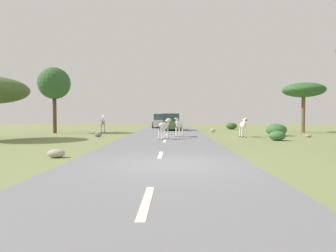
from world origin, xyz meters
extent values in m
plane|color=olive|center=(0.00, 0.00, 0.00)|extent=(90.00, 90.00, 0.00)
cube|color=slate|center=(-0.46, 0.00, 0.03)|extent=(6.00, 64.00, 0.05)
cube|color=silver|center=(-0.46, -4.00, 0.05)|extent=(0.16, 2.00, 0.01)
cube|color=silver|center=(-0.46, 2.00, 0.05)|extent=(0.16, 2.00, 0.01)
cube|color=silver|center=(-0.46, 8.00, 0.05)|extent=(0.16, 2.00, 0.01)
cube|color=silver|center=(-0.46, 14.00, 0.05)|extent=(0.16, 2.00, 0.01)
cube|color=silver|center=(-0.46, 20.00, 0.05)|extent=(0.16, 2.00, 0.01)
cube|color=silver|center=(-0.46, 26.00, 0.05)|extent=(0.16, 2.00, 0.01)
ellipsoid|color=silver|center=(0.52, 11.79, 0.91)|extent=(0.73, 1.05, 0.46)
cylinder|color=silver|center=(0.28, 11.54, 0.38)|extent=(0.13, 0.13, 0.66)
cylinder|color=#28231E|center=(0.28, 11.54, 0.07)|extent=(0.15, 0.15, 0.04)
cylinder|color=silver|center=(0.51, 11.44, 0.38)|extent=(0.13, 0.13, 0.66)
cylinder|color=#28231E|center=(0.51, 11.44, 0.07)|extent=(0.15, 0.15, 0.04)
cylinder|color=silver|center=(0.53, 12.13, 0.38)|extent=(0.13, 0.13, 0.66)
cylinder|color=#28231E|center=(0.53, 12.13, 0.07)|extent=(0.15, 0.15, 0.04)
cylinder|color=silver|center=(0.76, 12.03, 0.38)|extent=(0.13, 0.13, 0.66)
cylinder|color=#28231E|center=(0.76, 12.03, 0.07)|extent=(0.15, 0.15, 0.04)
cylinder|color=silver|center=(0.34, 11.36, 1.14)|extent=(0.30, 0.39, 0.39)
cube|color=black|center=(0.34, 11.36, 1.22)|extent=(0.16, 0.31, 0.27)
ellipsoid|color=silver|center=(0.25, 11.15, 1.29)|extent=(0.33, 0.46, 0.21)
ellipsoid|color=black|center=(0.18, 10.99, 1.27)|extent=(0.17, 0.18, 0.13)
cone|color=silver|center=(0.23, 11.27, 1.39)|extent=(0.10, 0.10, 0.12)
cone|color=silver|center=(0.35, 11.22, 1.39)|extent=(0.10, 0.10, 0.12)
cylinder|color=black|center=(0.71, 12.23, 0.82)|extent=(0.09, 0.14, 0.39)
ellipsoid|color=silver|center=(5.17, 11.98, 0.89)|extent=(0.41, 1.01, 0.47)
cylinder|color=silver|center=(5.04, 11.65, 0.34)|extent=(0.10, 0.10, 0.68)
cylinder|color=#28231E|center=(5.04, 11.65, 0.02)|extent=(0.12, 0.12, 0.05)
cylinder|color=silver|center=(5.29, 11.65, 0.34)|extent=(0.10, 0.10, 0.68)
cylinder|color=#28231E|center=(5.29, 11.65, 0.02)|extent=(0.12, 0.12, 0.05)
cylinder|color=silver|center=(5.04, 12.30, 0.34)|extent=(0.10, 0.10, 0.68)
cylinder|color=#28231E|center=(5.04, 12.30, 0.02)|extent=(0.12, 0.12, 0.05)
cylinder|color=silver|center=(5.30, 12.30, 0.34)|extent=(0.10, 0.10, 0.68)
cylinder|color=#28231E|center=(5.30, 12.30, 0.02)|extent=(0.12, 0.12, 0.05)
cylinder|color=silver|center=(5.16, 11.49, 1.13)|extent=(0.19, 0.36, 0.40)
cube|color=black|center=(5.16, 11.49, 1.21)|extent=(0.04, 0.33, 0.28)
ellipsoid|color=silver|center=(5.16, 11.26, 1.28)|extent=(0.19, 0.44, 0.22)
ellipsoid|color=black|center=(5.16, 11.08, 1.26)|extent=(0.13, 0.15, 0.13)
cone|color=silver|center=(5.10, 11.37, 1.39)|extent=(0.08, 0.08, 0.13)
cone|color=silver|center=(5.23, 11.37, 1.39)|extent=(0.08, 0.08, 0.13)
cylinder|color=black|center=(5.17, 12.48, 0.80)|extent=(0.04, 0.14, 0.41)
ellipsoid|color=silver|center=(-6.53, 17.81, 1.01)|extent=(0.70, 1.22, 0.54)
cylinder|color=silver|center=(-6.47, 18.21, 0.39)|extent=(0.14, 0.14, 0.78)
cylinder|color=#28231E|center=(-6.47, 18.21, 0.03)|extent=(0.16, 0.16, 0.05)
cylinder|color=silver|center=(-6.76, 18.14, 0.39)|extent=(0.14, 0.14, 0.78)
cylinder|color=#28231E|center=(-6.76, 18.14, 0.03)|extent=(0.16, 0.16, 0.05)
cylinder|color=silver|center=(-6.31, 17.47, 0.39)|extent=(0.14, 0.14, 0.78)
cylinder|color=#28231E|center=(-6.31, 17.47, 0.03)|extent=(0.16, 0.16, 0.05)
cylinder|color=silver|center=(-6.59, 17.41, 0.39)|extent=(0.14, 0.14, 0.78)
cylinder|color=#28231E|center=(-6.59, 17.41, 0.03)|extent=(0.16, 0.16, 0.05)
cylinder|color=silver|center=(-6.66, 18.34, 1.29)|extent=(0.29, 0.45, 0.46)
cube|color=black|center=(-6.66, 18.34, 1.39)|extent=(0.13, 0.38, 0.32)
ellipsoid|color=silver|center=(-6.72, 18.61, 1.46)|extent=(0.32, 0.53, 0.25)
ellipsoid|color=black|center=(-6.76, 18.80, 1.45)|extent=(0.18, 0.20, 0.15)
cone|color=silver|center=(-6.62, 18.50, 1.59)|extent=(0.11, 0.11, 0.15)
cone|color=silver|center=(-6.76, 18.47, 1.59)|extent=(0.11, 0.11, 0.15)
cylinder|color=black|center=(-6.41, 17.25, 0.91)|extent=(0.08, 0.17, 0.46)
ellipsoid|color=silver|center=(-0.57, 9.33, 0.90)|extent=(0.85, 1.02, 0.46)
cylinder|color=silver|center=(-0.30, 9.53, 0.38)|extent=(0.13, 0.13, 0.66)
cylinder|color=#28231E|center=(-0.30, 9.53, 0.07)|extent=(0.15, 0.15, 0.04)
cylinder|color=silver|center=(-0.50, 9.67, 0.38)|extent=(0.13, 0.13, 0.66)
cylinder|color=#28231E|center=(-0.50, 9.67, 0.07)|extent=(0.15, 0.15, 0.04)
cylinder|color=silver|center=(-0.64, 9.00, 0.38)|extent=(0.13, 0.13, 0.66)
cylinder|color=#28231E|center=(-0.64, 9.00, 0.07)|extent=(0.15, 0.15, 0.04)
cylinder|color=silver|center=(-0.84, 9.13, 0.38)|extent=(0.13, 0.13, 0.66)
cylinder|color=#28231E|center=(-0.84, 9.13, 0.07)|extent=(0.15, 0.15, 0.04)
cylinder|color=silver|center=(-0.32, 9.72, 1.14)|extent=(0.33, 0.39, 0.39)
cube|color=black|center=(-0.32, 9.72, 1.22)|extent=(0.20, 0.29, 0.27)
ellipsoid|color=silver|center=(-0.20, 9.91, 1.28)|extent=(0.37, 0.45, 0.21)
ellipsoid|color=black|center=(-0.11, 10.06, 1.27)|extent=(0.18, 0.19, 0.13)
cone|color=silver|center=(-0.20, 9.79, 1.39)|extent=(0.11, 0.11, 0.12)
cone|color=silver|center=(-0.31, 9.86, 1.39)|extent=(0.11, 0.11, 0.12)
cylinder|color=black|center=(-0.83, 8.93, 0.81)|extent=(0.10, 0.13, 0.39)
cube|color=white|center=(-1.54, 27.15, 0.63)|extent=(2.05, 4.30, 0.80)
cube|color=#334751|center=(-1.53, 26.95, 1.41)|extent=(1.77, 2.29, 0.76)
cube|color=black|center=(-1.67, 29.30, 0.36)|extent=(1.72, 0.26, 0.24)
cylinder|color=black|center=(-0.72, 28.55, 0.39)|extent=(0.26, 0.69, 0.68)
cylinder|color=black|center=(-2.52, 28.44, 0.39)|extent=(0.26, 0.69, 0.68)
cylinder|color=black|center=(-0.56, 25.85, 0.39)|extent=(0.26, 0.69, 0.68)
cylinder|color=black|center=(-2.36, 25.75, 0.39)|extent=(0.26, 0.69, 0.68)
cube|color=#476B38|center=(-0.16, 21.17, 0.63)|extent=(1.94, 4.26, 0.80)
cube|color=#334751|center=(-0.15, 20.97, 1.41)|extent=(1.71, 2.25, 0.76)
cube|color=black|center=(-0.23, 23.33, 0.36)|extent=(1.71, 0.22, 0.24)
cylinder|color=black|center=(0.70, 22.55, 0.39)|extent=(0.24, 0.69, 0.68)
cylinder|color=black|center=(-1.10, 22.49, 0.39)|extent=(0.24, 0.69, 0.68)
cylinder|color=black|center=(0.79, 19.85, 0.39)|extent=(0.24, 0.69, 0.68)
cylinder|color=black|center=(-1.01, 19.79, 0.39)|extent=(0.24, 0.69, 0.68)
cylinder|color=#4C3823|center=(-10.52, 16.43, 1.66)|extent=(0.33, 0.33, 3.33)
sphere|color=#2D5628|center=(-10.52, 16.43, 4.45)|extent=(2.82, 2.82, 2.82)
cylinder|color=brown|center=(12.09, 17.60, 1.64)|extent=(0.33, 0.33, 3.27)
ellipsoid|color=#2D5628|center=(12.09, 17.60, 3.93)|extent=(3.77, 3.77, 1.32)
ellipsoid|color=#386633|center=(8.08, 13.28, 0.47)|extent=(1.58, 1.42, 0.95)
ellipsoid|color=#386633|center=(6.60, 9.04, 0.31)|extent=(1.02, 0.92, 0.61)
ellipsoid|color=#2D5628|center=(6.84, 24.04, 0.38)|extent=(1.27, 1.15, 0.76)
ellipsoid|color=#425B2D|center=(10.90, 21.55, 0.36)|extent=(1.20, 1.08, 0.72)
ellipsoid|color=#A89E8C|center=(-4.32, 1.56, 0.16)|extent=(0.64, 0.48, 0.32)
ellipsoid|color=#A89E8C|center=(3.83, 17.89, 0.18)|extent=(0.45, 0.34, 0.35)
ellipsoid|color=gray|center=(9.87, 11.85, 0.11)|extent=(0.41, 0.33, 0.21)
ellipsoid|color=gray|center=(-5.45, 11.91, 0.18)|extent=(0.51, 0.36, 0.35)
camera|label=1|loc=(0.00, -8.97, 1.56)|focal=30.57mm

